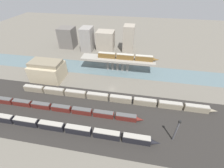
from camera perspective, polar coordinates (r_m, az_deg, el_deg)
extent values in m
plane|color=#666056|center=(98.98, -0.01, -1.87)|extent=(400.00, 400.00, 0.00)
cube|color=#282623|center=(82.06, -3.04, -12.28)|extent=(280.00, 42.00, 0.01)
cube|color=slate|center=(118.48, 2.07, 5.36)|extent=(320.00, 19.25, 0.01)
cube|color=gray|center=(113.90, 2.17, 9.33)|extent=(55.50, 9.43, 1.47)
cylinder|color=gray|center=(117.46, -1.64, 7.48)|extent=(2.08, 2.08, 8.52)
cylinder|color=gray|center=(116.82, 0.23, 7.32)|extent=(2.08, 2.08, 8.52)
cylinder|color=gray|center=(116.30, 2.11, 7.15)|extent=(2.08, 2.08, 8.52)
cylinder|color=gray|center=(115.92, 4.01, 6.97)|extent=(2.08, 2.08, 8.52)
cylinder|color=gray|center=(115.66, 5.91, 6.78)|extent=(2.08, 2.08, 8.52)
cube|color=brown|center=(114.01, -1.97, 10.82)|extent=(12.93, 2.64, 3.69)
cube|color=#B7B2A3|center=(113.13, -1.99, 11.75)|extent=(12.41, 2.43, 0.40)
cube|color=brown|center=(112.20, 5.00, 10.24)|extent=(12.93, 2.64, 3.69)
cube|color=#B7B2A3|center=(111.29, 5.06, 11.18)|extent=(12.41, 2.43, 0.40)
cube|color=brown|center=(112.04, 12.06, 9.50)|extent=(12.93, 2.64, 3.69)
cube|color=#B7B2A3|center=(111.13, 12.20, 10.43)|extent=(12.41, 2.43, 0.40)
cone|color=brown|center=(112.89, 16.50, 8.87)|extent=(4.52, 2.38, 2.38)
cube|color=black|center=(96.78, -36.26, -10.49)|extent=(12.54, 2.78, 3.78)
cube|color=#9E998E|center=(95.49, -36.72, -9.61)|extent=(12.03, 2.55, 0.40)
cube|color=black|center=(88.28, -29.80, -12.47)|extent=(12.54, 2.78, 3.78)
cube|color=#9E998E|center=(86.87, -30.22, -11.56)|extent=(12.03, 2.55, 0.40)
cube|color=black|center=(81.21, -21.96, -14.64)|extent=(12.54, 2.78, 3.78)
cube|color=#9E998E|center=(79.67, -22.30, -13.69)|extent=(12.03, 2.55, 0.40)
cube|color=black|center=(75.96, -12.65, -16.82)|extent=(12.54, 2.78, 3.78)
cube|color=#9E998E|center=(74.31, -12.87, -15.86)|extent=(12.03, 2.55, 0.40)
cube|color=black|center=(72.93, -2.04, -18.74)|extent=(12.54, 2.78, 3.78)
cube|color=#9E998E|center=(71.21, -2.08, -17.80)|extent=(12.03, 2.55, 0.40)
cube|color=black|center=(72.40, 9.31, -20.11)|extent=(12.54, 2.78, 3.78)
cube|color=#9E998E|center=(70.67, 9.48, -19.18)|extent=(12.03, 2.55, 0.40)
cone|color=black|center=(73.51, 16.32, -20.67)|extent=(4.39, 2.50, 2.50)
cube|color=#5B1E19|center=(108.73, -35.86, -5.13)|extent=(10.90, 2.71, 3.07)
cube|color=#4C4C4C|center=(107.77, -36.18, -4.44)|extent=(10.46, 2.49, 0.40)
cube|color=#5B1E19|center=(100.99, -30.96, -6.25)|extent=(10.90, 2.71, 3.07)
cube|color=#4C4C4C|center=(99.96, -31.27, -5.52)|extent=(10.46, 2.49, 0.40)
cube|color=#5B1E19|center=(94.14, -25.28, -7.49)|extent=(10.90, 2.71, 3.07)
cube|color=#4C4C4C|center=(93.03, -25.56, -6.72)|extent=(10.46, 2.49, 0.40)
cube|color=#5B1E19|center=(88.39, -18.75, -8.82)|extent=(10.90, 2.71, 3.07)
cube|color=#4C4C4C|center=(87.20, -18.97, -8.02)|extent=(10.46, 2.49, 0.40)
cube|color=#5B1E19|center=(83.96, -11.37, -10.17)|extent=(10.90, 2.71, 3.07)
cube|color=#4C4C4C|center=(82.71, -11.51, -9.35)|extent=(10.46, 2.49, 0.40)
cube|color=#5B1E19|center=(81.07, -3.25, -11.45)|extent=(10.90, 2.71, 3.07)
cube|color=#4C4C4C|center=(79.78, -3.29, -10.63)|extent=(10.46, 2.49, 0.40)
cube|color=#5B1E19|center=(79.89, 5.36, -12.56)|extent=(10.90, 2.71, 3.07)
cube|color=#4C4C4C|center=(78.58, 5.44, -11.74)|extent=(10.46, 2.49, 0.40)
cone|color=#5B1E19|center=(80.17, 10.73, -13.18)|extent=(3.81, 2.44, 2.44)
cube|color=gray|center=(108.50, -27.52, -1.61)|extent=(12.93, 2.75, 3.58)
cube|color=#9E998E|center=(107.40, -27.81, -0.78)|extent=(12.42, 2.53, 0.40)
cube|color=gray|center=(101.06, -21.07, -2.58)|extent=(12.93, 2.75, 3.58)
cube|color=#9E998E|center=(99.89, -21.32, -1.70)|extent=(12.42, 2.53, 0.40)
cube|color=gray|center=(95.13, -13.71, -3.64)|extent=(12.93, 2.75, 3.58)
cube|color=#9E998E|center=(93.87, -13.88, -2.72)|extent=(12.42, 2.53, 0.40)
cube|color=gray|center=(90.98, -5.50, -4.75)|extent=(12.93, 2.75, 3.58)
cube|color=#9E998E|center=(89.67, -5.57, -3.80)|extent=(12.42, 2.53, 0.40)
cube|color=gray|center=(88.88, 3.32, -5.83)|extent=(12.93, 2.75, 3.58)
cube|color=#9E998E|center=(87.54, 3.36, -4.87)|extent=(12.42, 2.53, 0.40)
cube|color=gray|center=(88.97, 12.37, -6.79)|extent=(12.93, 2.75, 3.58)
cube|color=#9E998E|center=(87.63, 12.54, -5.85)|extent=(12.42, 2.53, 0.40)
cube|color=gray|center=(91.24, 21.21, -7.56)|extent=(12.93, 2.75, 3.58)
cube|color=#9E998E|center=(89.93, 21.49, -6.65)|extent=(12.42, 2.53, 0.40)
cube|color=gray|center=(95.54, 29.47, -8.13)|extent=(12.93, 2.75, 3.58)
cube|color=#9E998E|center=(94.29, 29.83, -7.26)|extent=(12.42, 2.53, 0.40)
cone|color=gray|center=(99.23, 34.17, -8.45)|extent=(4.53, 2.47, 2.47)
cube|color=tan|center=(115.23, -23.22, 4.40)|extent=(21.57, 15.67, 11.27)
cube|color=#7C725C|center=(112.02, -24.06, 7.35)|extent=(21.13, 10.97, 2.47)
cylinder|color=#4C4C51|center=(74.23, 23.09, -16.35)|extent=(0.74, 0.74, 12.05)
cube|color=black|center=(69.35, 24.42, -13.01)|extent=(1.00, 0.70, 1.20)
cube|color=#605B56|center=(162.21, -16.59, 16.66)|extent=(14.62, 14.06, 19.18)
cube|color=gray|center=(149.68, -9.42, 16.51)|extent=(10.16, 13.80, 21.68)
cube|color=gray|center=(150.96, -2.48, 16.29)|extent=(16.33, 13.50, 17.54)
cube|color=gray|center=(147.01, 6.32, 16.85)|extent=(9.72, 12.15, 23.92)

